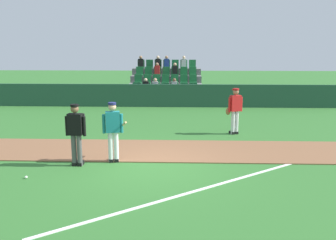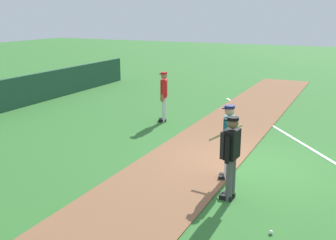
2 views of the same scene
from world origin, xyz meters
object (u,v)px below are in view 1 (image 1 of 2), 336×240
at_px(batter_teal_jersey, 113,130).
at_px(umpire_home_plate, 76,131).
at_px(baseball, 26,177).
at_px(runner_red_jersey, 235,109).

height_order(batter_teal_jersey, umpire_home_plate, same).
distance_m(batter_teal_jersey, baseball, 2.63).
xyz_separation_m(runner_red_jersey, baseball, (-5.98, -5.02, -0.93)).
distance_m(umpire_home_plate, runner_red_jersey, 6.33).
bearing_deg(baseball, umpire_home_plate, 46.49).
relative_size(batter_teal_jersey, umpire_home_plate, 1.00).
distance_m(umpire_home_plate, baseball, 1.78).
bearing_deg(umpire_home_plate, runner_red_jersey, 38.46).
height_order(batter_teal_jersey, baseball, batter_teal_jersey).
height_order(umpire_home_plate, runner_red_jersey, same).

